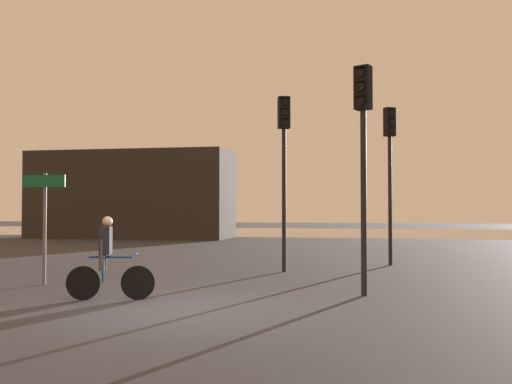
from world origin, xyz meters
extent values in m
plane|color=#333338|center=(0.00, 0.00, 0.00)|extent=(120.00, 120.00, 0.00)
cube|color=gray|center=(0.00, 32.70, 0.00)|extent=(80.00, 16.00, 0.01)
cube|color=#2D2823|center=(-10.58, 22.70, 2.59)|extent=(11.99, 4.00, 5.17)
cylinder|color=black|center=(1.05, 6.28, 2.01)|extent=(0.12, 0.12, 4.02)
cube|color=black|center=(1.05, 6.28, 4.47)|extent=(0.39, 0.34, 0.90)
cylinder|color=black|center=(1.10, 6.16, 4.76)|extent=(0.19, 0.10, 0.19)
cube|color=black|center=(1.11, 6.14, 4.87)|extent=(0.22, 0.18, 0.02)
cylinder|color=black|center=(1.10, 6.16, 4.47)|extent=(0.19, 0.10, 0.19)
cube|color=black|center=(1.11, 6.14, 4.58)|extent=(0.22, 0.18, 0.02)
cylinder|color=black|center=(1.10, 6.16, 4.18)|extent=(0.19, 0.10, 0.19)
cube|color=black|center=(1.11, 6.14, 4.29)|extent=(0.22, 0.18, 0.02)
cylinder|color=black|center=(3.27, 2.26, 1.90)|extent=(0.12, 0.12, 3.80)
cube|color=black|center=(3.27, 2.26, 4.25)|extent=(0.39, 0.35, 0.90)
cylinder|color=black|center=(3.21, 2.14, 4.54)|extent=(0.19, 0.10, 0.19)
cube|color=black|center=(3.21, 2.12, 4.65)|extent=(0.22, 0.19, 0.02)
cylinder|color=black|center=(3.21, 2.14, 4.25)|extent=(0.19, 0.10, 0.19)
cube|color=black|center=(3.21, 2.12, 4.36)|extent=(0.22, 0.19, 0.02)
cylinder|color=black|center=(3.21, 2.14, 3.96)|extent=(0.19, 0.10, 0.19)
cube|color=black|center=(3.21, 2.12, 4.07)|extent=(0.22, 0.19, 0.02)
cylinder|color=black|center=(4.06, 8.74, 2.02)|extent=(0.12, 0.12, 4.04)
cube|color=black|center=(4.06, 8.74, 4.49)|extent=(0.40, 0.37, 0.90)
cylinder|color=black|center=(4.12, 8.62, 4.78)|extent=(0.18, 0.12, 0.19)
cube|color=black|center=(4.13, 8.60, 4.89)|extent=(0.22, 0.20, 0.02)
cylinder|color=black|center=(4.12, 8.62, 4.49)|extent=(0.18, 0.12, 0.19)
cube|color=black|center=(4.13, 8.60, 4.60)|extent=(0.22, 0.20, 0.02)
cylinder|color=black|center=(4.12, 8.62, 4.20)|extent=(0.18, 0.12, 0.19)
cube|color=black|center=(4.13, 8.60, 4.31)|extent=(0.22, 0.20, 0.02)
cylinder|color=slate|center=(-4.04, 2.54, 1.30)|extent=(0.08, 0.08, 2.60)
cube|color=#116038|center=(-4.05, 2.49, 2.41)|extent=(1.10, 0.06, 0.28)
cylinder|color=black|center=(-1.04, 0.90, 0.33)|extent=(0.65, 0.19, 0.66)
cylinder|color=black|center=(-2.06, 0.65, 0.33)|extent=(0.65, 0.19, 0.66)
cylinder|color=navy|center=(-1.55, 0.77, 0.83)|extent=(0.83, 0.24, 0.04)
cylinder|color=navy|center=(-1.70, 0.74, 0.61)|extent=(0.04, 0.04, 0.55)
cylinder|color=navy|center=(-1.09, 0.88, 0.88)|extent=(0.14, 0.45, 0.03)
cylinder|color=#3F3F47|center=(-1.68, 0.64, 0.88)|extent=(0.11, 0.11, 0.60)
cylinder|color=#3F3F47|center=(-1.72, 0.83, 0.88)|extent=(0.11, 0.11, 0.60)
cube|color=black|center=(-1.65, 0.75, 1.15)|extent=(0.26, 0.34, 0.54)
sphere|color=tan|center=(-1.62, 0.76, 1.52)|extent=(0.20, 0.20, 0.20)
camera|label=1|loc=(3.31, -9.56, 1.78)|focal=40.00mm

